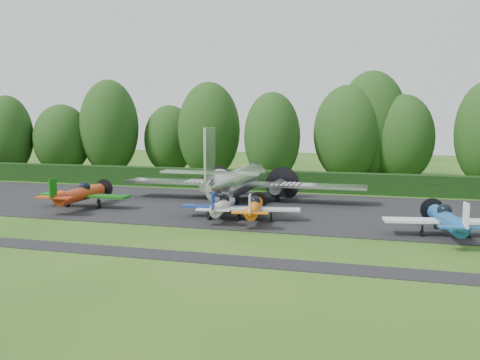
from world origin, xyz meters
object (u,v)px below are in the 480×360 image
(light_plane_white, at_px, (223,206))
(light_plane_red, at_px, (81,194))
(transport_plane, at_px, (238,181))
(light_plane_blue, at_px, (447,220))
(light_plane_orange, at_px, (254,208))

(light_plane_white, bearing_deg, light_plane_red, -178.16)
(transport_plane, bearing_deg, light_plane_red, -149.32)
(transport_plane, xyz_separation_m, light_plane_blue, (16.11, -9.27, -0.75))
(transport_plane, distance_m, light_plane_blue, 18.61)
(light_plane_orange, bearing_deg, light_plane_blue, 2.32)
(light_plane_blue, bearing_deg, light_plane_white, -177.71)
(light_plane_white, distance_m, light_plane_blue, 15.23)
(transport_plane, bearing_deg, light_plane_blue, -28.24)
(transport_plane, relative_size, light_plane_blue, 2.78)
(light_plane_white, relative_size, light_plane_orange, 0.98)
(light_plane_orange, relative_size, light_plane_blue, 0.87)
(light_plane_red, height_order, light_plane_blue, light_plane_red)
(light_plane_orange, bearing_deg, light_plane_red, -175.14)
(light_plane_red, height_order, light_plane_white, light_plane_red)
(light_plane_orange, xyz_separation_m, light_plane_blue, (12.62, -1.67, 0.15))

